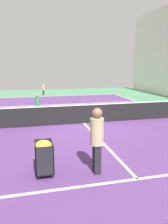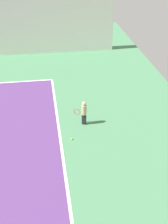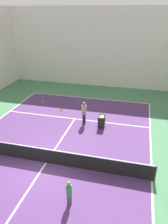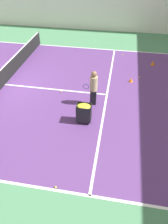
# 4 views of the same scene
# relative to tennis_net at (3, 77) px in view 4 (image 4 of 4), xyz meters

# --- Properties ---
(ground_plane) EXTENTS (33.51, 33.51, 0.00)m
(ground_plane) POSITION_rel_tennis_net_xyz_m (0.00, 0.00, -0.51)
(ground_plane) COLOR #477F56
(court_playing_area) EXTENTS (11.84, 21.16, 0.00)m
(court_playing_area) POSITION_rel_tennis_net_xyz_m (0.00, 0.00, -0.51)
(court_playing_area) COLOR #563370
(court_playing_area) RESTS_ON ground
(line_sideline_left) EXTENTS (0.10, 21.16, 0.00)m
(line_sideline_left) POSITION_rel_tennis_net_xyz_m (-5.92, 0.00, -0.51)
(line_sideline_left) COLOR white
(line_sideline_left) RESTS_ON ground
(line_service_far) EXTENTS (11.84, 0.10, 0.00)m
(line_service_far) POSITION_rel_tennis_net_xyz_m (0.00, 5.82, -0.51)
(line_service_far) COLOR white
(line_service_far) RESTS_ON ground
(line_centre_service) EXTENTS (0.10, 11.64, 0.00)m
(line_centre_service) POSITION_rel_tennis_net_xyz_m (0.00, 0.00, -0.51)
(line_centre_service) COLOR white
(line_centre_service) RESTS_ON ground
(tennis_net) EXTENTS (12.14, 0.10, 0.99)m
(tennis_net) POSITION_rel_tennis_net_xyz_m (0.00, 0.00, 0.00)
(tennis_net) COLOR #2D2D33
(tennis_net) RESTS_ON ground
(coach_at_net) EXTENTS (0.37, 0.69, 1.83)m
(coach_at_net) POSITION_rel_tennis_net_xyz_m (0.93, 5.20, 0.54)
(coach_at_net) COLOR black
(coach_at_net) RESTS_ON ground
(ball_cart) EXTENTS (0.47, 0.65, 0.95)m
(ball_cart) POSITION_rel_tennis_net_xyz_m (2.34, 4.99, 0.15)
(ball_cart) COLOR black
(ball_cart) RESTS_ON ground
(training_cone_1) EXTENTS (0.25, 0.25, 0.29)m
(training_cone_1) POSITION_rel_tennis_net_xyz_m (-3.97, 8.44, -0.37)
(training_cone_1) COLOR orange
(training_cone_1) RESTS_ON ground
(training_cone_2) EXTENTS (0.24, 0.24, 0.23)m
(training_cone_2) POSITION_rel_tennis_net_xyz_m (-1.59, 7.05, -0.40)
(training_cone_2) COLOR orange
(training_cone_2) RESTS_ON ground
(tennis_ball_2) EXTENTS (0.07, 0.07, 0.07)m
(tennis_ball_2) POSITION_rel_tennis_net_xyz_m (-5.13, 6.44, -0.48)
(tennis_ball_2) COLOR yellow
(tennis_ball_2) RESTS_ON ground
(tennis_ball_3) EXTENTS (0.07, 0.07, 0.07)m
(tennis_ball_3) POSITION_rel_tennis_net_xyz_m (5.83, 4.65, -0.48)
(tennis_ball_3) COLOR yellow
(tennis_ball_3) RESTS_ON ground
(tennis_ball_7) EXTENTS (0.07, 0.07, 0.07)m
(tennis_ball_7) POSITION_rel_tennis_net_xyz_m (-2.13, 7.55, -0.48)
(tennis_ball_7) COLOR yellow
(tennis_ball_7) RESTS_ON ground
(tennis_ball_8) EXTENTS (0.07, 0.07, 0.07)m
(tennis_ball_8) POSITION_rel_tennis_net_xyz_m (0.22, 3.37, -0.48)
(tennis_ball_8) COLOR yellow
(tennis_ball_8) RESTS_ON ground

